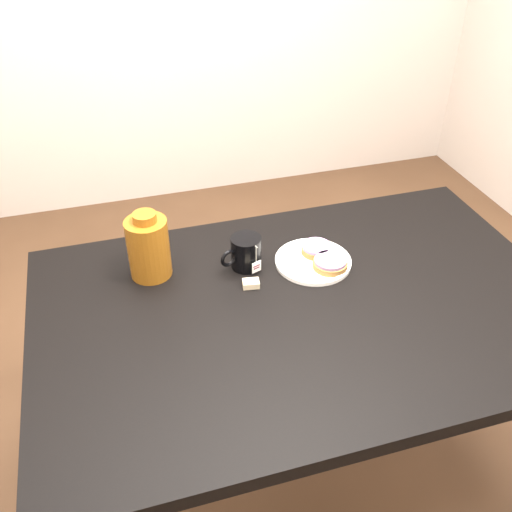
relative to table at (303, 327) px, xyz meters
name	(u,v)px	position (x,y,z in m)	size (l,w,h in m)	color
ground_plane	(293,471)	(0.00, 0.00, -0.67)	(4.00, 4.00, 0.00)	brown
table	(303,327)	(0.00, 0.00, 0.00)	(1.40, 0.90, 0.75)	black
plate	(313,261)	(0.09, 0.16, 0.09)	(0.22, 0.22, 0.02)	white
bagel_back	(316,249)	(0.11, 0.19, 0.11)	(0.10, 0.10, 0.03)	brown
bagel_front	(330,263)	(0.12, 0.12, 0.11)	(0.12, 0.12, 0.03)	brown
mug	(245,252)	(-0.10, 0.20, 0.13)	(0.14, 0.11, 0.10)	black
teabag_pouch	(251,284)	(-0.11, 0.11, 0.09)	(0.04, 0.03, 0.02)	#C6B793
bagel_package	(148,247)	(-0.36, 0.25, 0.17)	(0.15, 0.15, 0.20)	#5E310C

